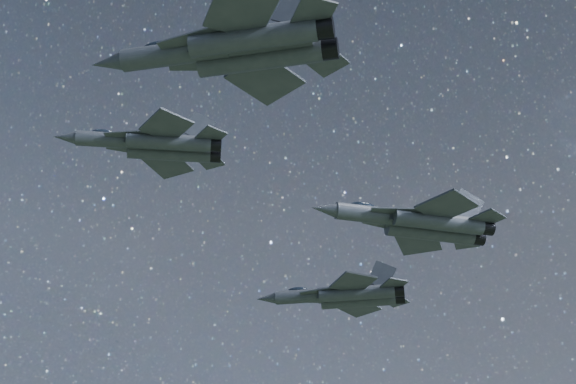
{
  "coord_description": "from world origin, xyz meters",
  "views": [
    {
      "loc": [
        -3.44,
        -60.02,
        117.34
      ],
      "look_at": [
        0.08,
        1.35,
        155.48
      ],
      "focal_mm": 50.0,
      "sensor_mm": 36.0,
      "label": 1
    }
  ],
  "objects": [
    {
      "name": "jet_right",
      "position": [
        -4.62,
        -18.12,
        154.98
      ],
      "size": [
        18.57,
        12.62,
        4.67
      ],
      "rotation": [
        0.0,
        0.0,
        -0.25
      ],
      "color": "#30343C"
    },
    {
      "name": "jet_left",
      "position": [
        7.4,
        19.73,
        153.84
      ],
      "size": [
        17.17,
        11.77,
        4.31
      ],
      "rotation": [
        0.0,
        0.0,
        -0.21
      ],
      "color": "#30343C"
    },
    {
      "name": "jet_slot",
      "position": [
        13.09,
        6.27,
        155.52
      ],
      "size": [
        18.81,
        13.0,
        4.72
      ],
      "rotation": [
        0.0,
        0.0,
        0.17
      ],
      "color": "#30343C"
    },
    {
      "name": "jet_lead",
      "position": [
        -11.65,
        -2.73,
        157.38
      ],
      "size": [
        15.03,
        10.65,
        3.81
      ],
      "rotation": [
        0.0,
        0.0,
        0.05
      ],
      "color": "#30343C"
    }
  ]
}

